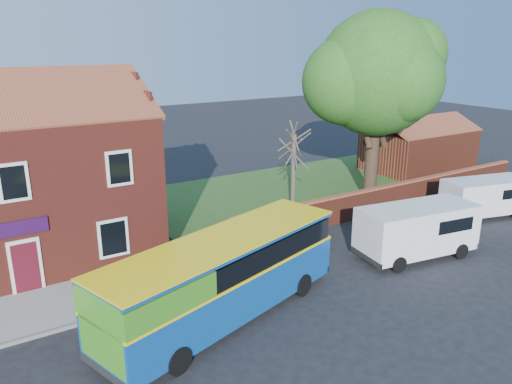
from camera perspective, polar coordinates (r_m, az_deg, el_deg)
ground at (r=18.08m, az=2.82°, el=-15.43°), size 120.00×120.00×0.00m
pavement at (r=20.68m, az=-23.71°, el=-12.32°), size 18.00×3.50×0.12m
kerb at (r=19.15m, az=-22.85°, el=-14.63°), size 18.00×0.15×0.14m
grass_strip at (r=34.89m, az=8.21°, el=0.77°), size 26.00×12.00×0.04m
shop_building at (r=24.83m, az=-26.80°, el=0.51°), size 12.30×8.13×10.50m
boundary_wall at (r=30.55m, az=15.50°, el=-0.50°), size 22.00×0.38×1.60m
outbuilding at (r=40.78m, az=18.08°, el=4.77°), size 8.20×5.06×4.17m
bus at (r=17.75m, az=-4.45°, el=-9.68°), size 10.32×5.38×3.05m
van_near at (r=24.13m, az=17.92°, el=-4.01°), size 5.83×3.01×2.44m
van_far at (r=31.12m, az=24.81°, el=-0.39°), size 5.26×3.13×2.16m
large_tree at (r=31.62m, az=13.53°, el=12.61°), size 9.39×7.43×11.45m
bare_tree at (r=27.82m, az=4.31°, el=2.37°), size 1.95×2.33×5.21m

